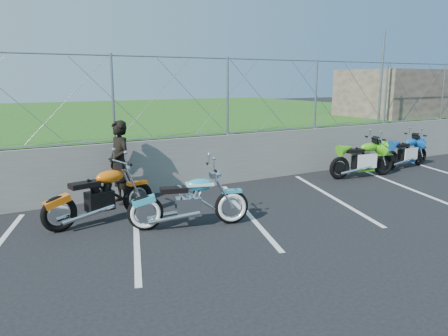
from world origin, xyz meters
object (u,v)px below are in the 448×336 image
naked_orange (102,197)px  person_standing (120,162)px  cruiser_turquoise (191,203)px  sportbike_blue (407,153)px  sportbike_green (363,160)px

naked_orange → person_standing: size_ratio=1.23×
cruiser_turquoise → sportbike_blue: cruiser_turquoise is taller
naked_orange → sportbike_green: naked_orange is taller
person_standing → sportbike_green: bearing=73.9°
sportbike_blue → cruiser_turquoise: bearing=-169.4°
person_standing → sportbike_blue: bearing=77.6°
naked_orange → sportbike_green: size_ratio=1.07×
sportbike_blue → naked_orange: bearing=-177.5°
cruiser_turquoise → person_standing: person_standing is taller
cruiser_turquoise → person_standing: bearing=122.5°
sportbike_green → cruiser_turquoise: bearing=-157.6°
cruiser_turquoise → sportbike_green: 6.25m
person_standing → naked_orange: bearing=-41.0°
cruiser_turquoise → sportbike_green: bearing=29.5°
cruiser_turquoise → naked_orange: naked_orange is taller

